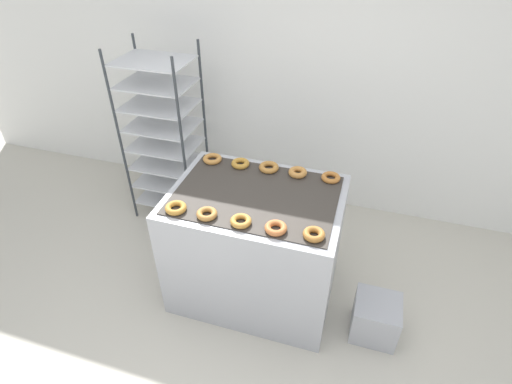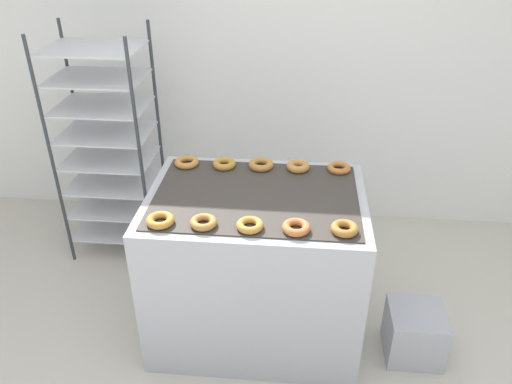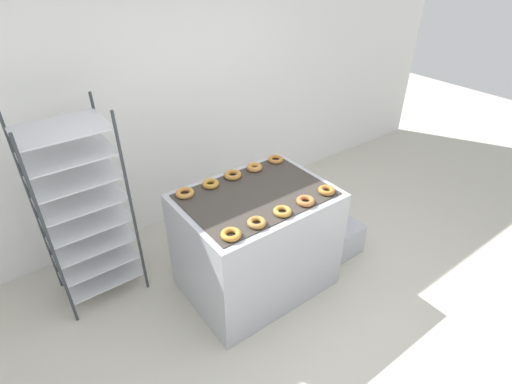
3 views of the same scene
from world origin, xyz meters
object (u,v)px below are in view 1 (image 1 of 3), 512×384
fryer_machine (256,245)px  donut_near_left (207,214)px  donut_near_rightmost (314,234)px  donut_far_leftmost (212,159)px  donut_far_center (269,167)px  glaze_bin (375,318)px  donut_near_center (241,221)px  donut_far_right (298,172)px  donut_far_rightmost (331,178)px  baking_rack_cart (164,135)px  donut_near_leftmost (176,208)px  donut_far_left (240,163)px  donut_near_right (276,228)px

fryer_machine → donut_near_left: size_ratio=8.92×
donut_near_rightmost → donut_far_leftmost: bearing=145.4°
donut_far_leftmost → donut_far_center: bearing=1.2°
glaze_bin → donut_near_center: bearing=-169.6°
donut_near_left → donut_near_rightmost: donut_near_rightmost is taller
glaze_bin → donut_near_rightmost: bearing=-161.6°
donut_near_center → donut_far_right: donut_far_right is taller
donut_near_center → donut_far_rightmost: (0.48, 0.67, -0.00)m
fryer_machine → donut_far_rightmost: size_ratio=8.78×
glaze_bin → donut_far_center: 1.38m
baking_rack_cart → donut_near_left: size_ratio=12.37×
donut_far_right → donut_far_center: bearing=178.5°
donut_near_center → donut_near_leftmost: bearing=-180.0°
donut_far_leftmost → donut_far_center: (0.47, 0.01, 0.00)m
donut_near_rightmost → donut_far_left: same height
donut_near_rightmost → donut_far_left: 0.95m
glaze_bin → donut_near_leftmost: (-1.43, -0.18, 0.84)m
donut_near_leftmost → donut_near_left: bearing=0.8°
donut_near_center → donut_far_right: (0.23, 0.66, 0.00)m
glaze_bin → donut_far_rightmost: (-0.50, 0.49, 0.84)m
donut_near_center → donut_far_center: donut_far_center is taller
glaze_bin → donut_far_right: 1.23m
baking_rack_cart → glaze_bin: baking_rack_cart is taller
donut_near_rightmost → donut_near_left: bearing=-179.3°
baking_rack_cart → donut_far_leftmost: (0.69, -0.47, 0.13)m
fryer_machine → donut_far_left: size_ratio=8.70×
donut_near_left → donut_far_right: 0.81m
donut_near_right → donut_near_center: bearing=179.9°
donut_far_rightmost → baking_rack_cart: bearing=164.5°
donut_far_center → donut_far_right: bearing=-1.5°
donut_far_leftmost → donut_far_right: size_ratio=1.06×
baking_rack_cart → donut_far_center: bearing=-21.5°
fryer_machine → glaze_bin: size_ratio=3.76×
donut_far_rightmost → donut_near_leftmost: bearing=-144.4°
donut_near_left → donut_far_right: donut_far_right is taller
donut_far_center → baking_rack_cart: bearing=158.5°
fryer_machine → donut_near_left: (-0.24, -0.33, 0.51)m
donut_near_leftmost → donut_far_left: 0.70m
donut_far_rightmost → donut_near_rightmost: bearing=-90.5°
donut_near_rightmost → donut_far_rightmost: (0.01, 0.66, -0.00)m
donut_near_center → donut_near_right: donut_near_right is taller
donut_near_center → donut_far_rightmost: size_ratio=0.99×
fryer_machine → donut_far_center: (0.00, 0.34, 0.51)m
donut_near_left → donut_near_center: (0.24, -0.00, -0.00)m
donut_far_center → fryer_machine: bearing=-90.6°
donut_near_rightmost → donut_far_center: size_ratio=0.91×
donut_near_center → glaze_bin: bearing=10.4°
donut_near_left → donut_far_center: donut_far_center is taller
glaze_bin → donut_near_rightmost: 0.99m
fryer_machine → donut_far_right: size_ratio=8.80×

